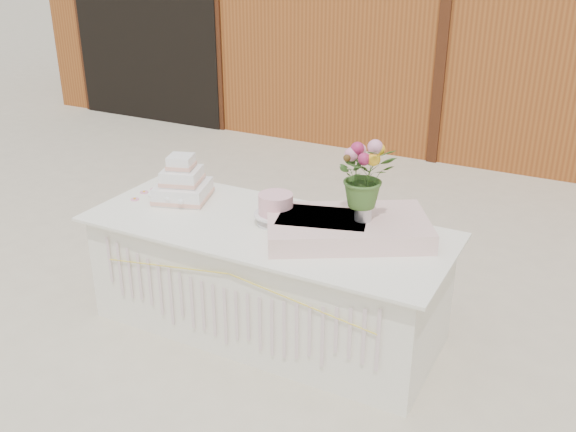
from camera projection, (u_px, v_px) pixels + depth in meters
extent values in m
plane|color=beige|center=(268.00, 326.00, 4.44)|extent=(80.00, 80.00, 0.00)
cube|color=#94501F|center=(483.00, 14.00, 8.70)|extent=(12.00, 4.00, 3.00)
cube|color=black|center=(146.00, 43.00, 9.01)|extent=(2.40, 0.08, 2.20)
cube|color=white|center=(267.00, 279.00, 4.29)|extent=(2.28, 0.88, 0.75)
cube|color=white|center=(266.00, 227.00, 4.13)|extent=(2.40, 1.00, 0.02)
cube|color=white|center=(183.00, 191.00, 4.52)|extent=(0.44, 0.44, 0.12)
cube|color=#F0AD97|center=(183.00, 196.00, 4.53)|extent=(0.45, 0.45, 0.03)
cube|color=white|center=(182.00, 176.00, 4.47)|extent=(0.31, 0.31, 0.11)
cube|color=#F0AD97|center=(182.00, 180.00, 4.48)|extent=(0.33, 0.33, 0.03)
cube|color=white|center=(181.00, 162.00, 4.43)|extent=(0.20, 0.20, 0.10)
cube|color=#F0AD97|center=(181.00, 166.00, 4.44)|extent=(0.22, 0.22, 0.03)
cylinder|color=white|center=(276.00, 223.00, 4.15)|extent=(0.24, 0.24, 0.02)
cylinder|color=white|center=(276.00, 218.00, 4.14)|extent=(0.07, 0.07, 0.05)
cylinder|color=white|center=(276.00, 214.00, 4.13)|extent=(0.28, 0.28, 0.01)
cylinder|color=#F4B0B6|center=(276.00, 204.00, 4.10)|extent=(0.22, 0.22, 0.13)
cube|color=beige|center=(347.00, 227.00, 3.95)|extent=(1.14, 0.99, 0.12)
cylinder|color=silver|center=(363.00, 209.00, 3.87)|extent=(0.10, 0.10, 0.14)
imported|color=#3D6327|center=(366.00, 168.00, 3.77)|extent=(0.46, 0.45, 0.39)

